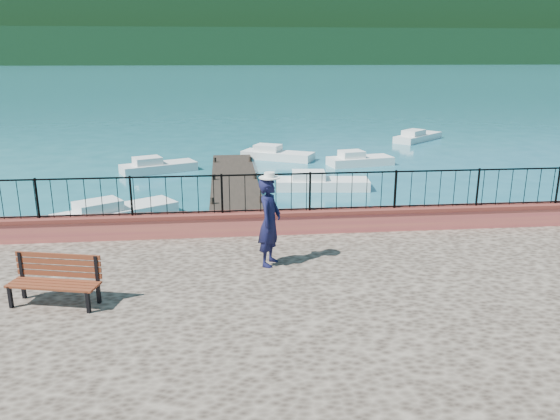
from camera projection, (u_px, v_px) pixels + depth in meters
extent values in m
plane|color=#19596B|center=(352.00, 347.00, 10.80)|extent=(2000.00, 2000.00, 0.00)
cube|color=#C76247|center=(321.00, 221.00, 13.93)|extent=(28.00, 0.46, 0.58)
cube|color=black|center=(322.00, 192.00, 13.71)|extent=(27.00, 0.05, 0.95)
cube|color=#2D231C|center=(236.00, 194.00, 22.03)|extent=(2.00, 16.00, 0.30)
cube|color=black|center=(225.00, 47.00, 295.09)|extent=(900.00, 60.00, 18.00)
cube|color=black|center=(224.00, 27.00, 348.86)|extent=(900.00, 120.00, 44.00)
ellipsoid|color=#142D23|center=(436.00, 59.00, 567.99)|extent=(448.00, 384.00, 180.00)
cube|color=black|center=(55.00, 295.00, 9.85)|extent=(1.71, 0.88, 0.41)
cube|color=maroon|center=(59.00, 266.00, 9.96)|extent=(1.61, 0.47, 0.50)
imported|color=#111234|center=(270.00, 222.00, 11.58)|extent=(0.70, 0.82, 1.91)
cylinder|color=white|center=(269.00, 175.00, 11.30)|extent=(0.44, 0.44, 0.12)
cube|color=silver|center=(116.00, 209.00, 19.01)|extent=(4.22, 3.37, 0.80)
cube|color=white|center=(322.00, 180.00, 23.33)|extent=(4.07, 1.70, 0.80)
cube|color=white|center=(360.00, 157.00, 28.36)|extent=(3.53, 1.91, 0.80)
cube|color=silver|center=(158.00, 164.00, 26.73)|extent=(3.82, 2.62, 0.80)
cube|color=white|center=(278.00, 152.00, 29.90)|extent=(4.08, 2.97, 0.80)
cube|color=silver|center=(418.00, 135.00, 36.35)|extent=(4.08, 3.86, 0.80)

